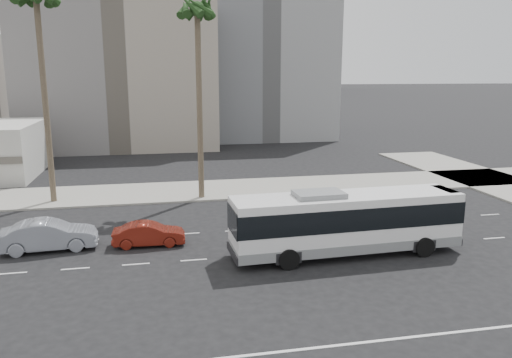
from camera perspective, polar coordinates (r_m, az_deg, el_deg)
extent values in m
plane|color=black|center=(27.99, 5.32, -8.37)|extent=(700.00, 700.00, 0.00)
cube|color=gray|center=(42.42, -0.65, -1.05)|extent=(120.00, 7.00, 0.15)
cube|color=gray|center=(70.21, -15.20, 11.15)|extent=(24.00, 18.00, 18.00)
cube|color=slate|center=(78.71, 0.13, 14.55)|extent=(20.00, 20.00, 26.00)
cube|color=silver|center=(275.39, -10.52, 14.58)|extent=(42.00, 42.00, 44.00)
cube|color=slate|center=(261.66, 0.31, 17.76)|extent=(26.00, 26.00, 70.00)
cube|color=slate|center=(296.14, 4.02, 16.12)|extent=(22.00, 22.00, 60.00)
cube|color=silver|center=(27.47, 10.31, -4.64)|extent=(12.62, 3.24, 2.81)
cube|color=black|center=(27.37, 10.34, -3.89)|extent=(12.68, 3.31, 1.19)
cube|color=slate|center=(27.85, 10.22, -7.09)|extent=(12.64, 3.28, 0.54)
cube|color=slate|center=(26.53, 7.18, -1.76)|extent=(2.66, 1.83, 0.32)
cube|color=#262628|center=(29.82, 21.08, -1.47)|extent=(0.72, 1.97, 0.32)
cylinder|color=black|center=(28.43, 18.81, -7.51)|extent=(1.08, 0.32, 1.08)
cylinder|color=black|center=(30.71, 16.24, -5.87)|extent=(1.08, 0.32, 1.08)
cylinder|color=black|center=(25.58, 3.58, -9.08)|extent=(1.08, 0.32, 1.08)
cylinder|color=black|center=(28.09, 2.12, -7.08)|extent=(1.08, 0.32, 1.08)
imported|color=maroon|center=(29.41, -12.17, -6.18)|extent=(1.56, 4.13, 1.35)
imported|color=gray|center=(30.29, -22.69, -5.97)|extent=(2.21, 5.34, 1.72)
cylinder|color=brown|center=(38.31, -6.49, 7.98)|extent=(0.39, 0.39, 14.07)
cylinder|color=brown|center=(39.91, -22.99, 7.86)|extent=(0.47, 0.47, 14.89)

